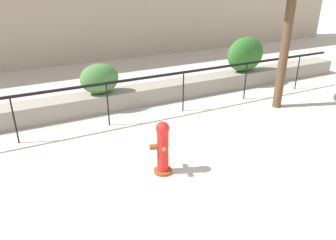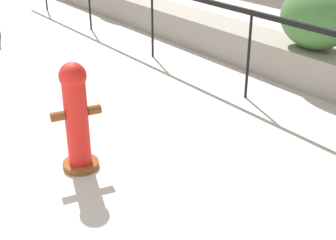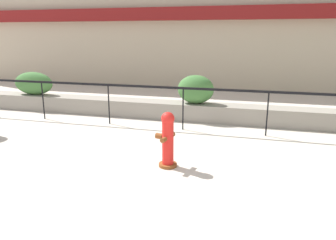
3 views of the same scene
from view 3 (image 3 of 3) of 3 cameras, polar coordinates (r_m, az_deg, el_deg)
The scene contains 6 objects.
ground_plane at distance 4.57m, azimuth -12.11°, elevation -18.54°, with size 120.00×120.00×0.00m, color beige.
planter_wall_low at distance 9.79m, azimuth 4.05°, elevation 1.51°, with size 18.00×0.70×0.50m, color gray.
fence_railing_segment at distance 8.58m, azimuth 2.66°, elevation 4.89°, with size 15.00×0.05×1.15m.
hedge_bush_0 at distance 11.96m, azimuth -22.36°, elevation 5.93°, with size 1.42×0.58×0.76m, color #427538.
hedge_bush_1 at distance 9.64m, azimuth 4.84°, elevation 5.34°, with size 1.07×0.70×0.84m, color #427538.
fire_hydrant at distance 6.22m, azimuth -0.07°, elevation -3.34°, with size 0.46×0.48×1.08m.
Camera 3 is at (1.87, -3.35, 2.48)m, focal length 35.00 mm.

